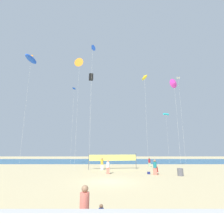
# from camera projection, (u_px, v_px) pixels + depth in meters

# --- Properties ---
(ground_plane) EXTENTS (120.00, 120.00, 0.00)m
(ground_plane) POSITION_uv_depth(u_px,v_px,m) (108.00, 182.00, 16.09)
(ground_plane) COLOR #D1BC89
(ocean_band) EXTENTS (120.00, 20.00, 0.01)m
(ocean_band) POSITION_uv_depth(u_px,v_px,m) (110.00, 161.00, 44.97)
(ocean_band) COLOR #28608C
(ocean_band) RESTS_ON ground
(mother_figure) EXTENTS (0.37, 0.37, 1.60)m
(mother_figure) POSITION_uv_depth(u_px,v_px,m) (84.00, 206.00, 6.58)
(mother_figure) COLOR #7A3872
(mother_figure) RESTS_ON ground
(toddler_figure) EXTENTS (0.20, 0.20, 0.87)m
(toddler_figure) POSITION_uv_depth(u_px,v_px,m) (100.00, 216.00, 6.62)
(toddler_figure) COLOR #2D2D33
(toddler_figure) RESTS_ON ground
(beachgoer_maroon_shirt) EXTENTS (0.37, 0.37, 1.61)m
(beachgoer_maroon_shirt) POSITION_uv_depth(u_px,v_px,m) (149.00, 162.00, 29.73)
(beachgoer_maroon_shirt) COLOR #99B28C
(beachgoer_maroon_shirt) RESTS_ON ground
(beachgoer_white_shirt) EXTENTS (0.39, 0.39, 1.71)m
(beachgoer_white_shirt) POSITION_uv_depth(u_px,v_px,m) (107.00, 166.00, 21.27)
(beachgoer_white_shirt) COLOR #EA7260
(beachgoer_white_shirt) RESTS_ON ground
(beachgoer_teal_shirt) EXTENTS (0.41, 0.41, 1.78)m
(beachgoer_teal_shirt) POSITION_uv_depth(u_px,v_px,m) (154.00, 167.00, 20.58)
(beachgoer_teal_shirt) COLOR #EA7260
(beachgoer_teal_shirt) RESTS_ON ground
(beachgoer_mustard_shirt) EXTENTS (0.40, 0.40, 1.74)m
(beachgoer_mustard_shirt) POSITION_uv_depth(u_px,v_px,m) (101.00, 163.00, 25.54)
(beachgoer_mustard_shirt) COLOR white
(beachgoer_mustard_shirt) RESTS_ON ground
(folding_beach_chair) EXTENTS (0.52, 0.65, 0.89)m
(folding_beach_chair) POSITION_uv_depth(u_px,v_px,m) (155.00, 170.00, 20.99)
(folding_beach_chair) COLOR red
(folding_beach_chair) RESTS_ON ground
(trash_barrel) EXTENTS (0.67, 0.67, 0.83)m
(trash_barrel) POSITION_uv_depth(u_px,v_px,m) (180.00, 172.00, 19.73)
(trash_barrel) COLOR #595960
(trash_barrel) RESTS_ON ground
(volleyball_net) EXTENTS (7.40, 1.24, 2.40)m
(volleyball_net) POSITION_uv_depth(u_px,v_px,m) (112.00, 158.00, 26.47)
(volleyball_net) COLOR #4C4C51
(volleyball_net) RESTS_ON ground
(beach_handbag) EXTENTS (0.35, 0.17, 0.28)m
(beach_handbag) POSITION_uv_depth(u_px,v_px,m) (148.00, 173.00, 21.04)
(beach_handbag) COLOR navy
(beach_handbag) RESTS_ON ground
(kite_white_diamond) EXTENTS (0.83, 0.83, 16.58)m
(kite_white_diamond) POSITION_uv_depth(u_px,v_px,m) (178.00, 79.00, 32.49)
(kite_white_diamond) COLOR silver
(kite_white_diamond) RESTS_ON ground
(kite_orange_delta) EXTENTS (1.50, 0.59, 17.31)m
(kite_orange_delta) POSITION_uv_depth(u_px,v_px,m) (79.00, 63.00, 27.28)
(kite_orange_delta) COLOR silver
(kite_orange_delta) RESTS_ON ground
(kite_blue_delta) EXTENTS (0.91, 1.01, 18.88)m
(kite_blue_delta) POSITION_uv_depth(u_px,v_px,m) (92.00, 49.00, 26.52)
(kite_blue_delta) COLOR silver
(kite_blue_delta) RESTS_ON ground
(kite_blue_diamond) EXTENTS (0.97, 0.97, 16.78)m
(kite_blue_diamond) POSITION_uv_depth(u_px,v_px,m) (74.00, 89.00, 38.55)
(kite_blue_diamond) COLOR silver
(kite_blue_diamond) RESTS_ON ground
(kite_cyan_tube) EXTENTS (1.32, 0.93, 10.18)m
(kite_cyan_tube) POSITION_uv_depth(u_px,v_px,m) (165.00, 114.00, 34.61)
(kite_cyan_tube) COLOR silver
(kite_cyan_tube) RESTS_ON ground
(kite_magenta_delta) EXTENTS (1.60, 1.04, 14.53)m
(kite_magenta_delta) POSITION_uv_depth(u_px,v_px,m) (173.00, 83.00, 28.22)
(kite_magenta_delta) COLOR silver
(kite_magenta_delta) RESTS_ON ground
(kite_yellow_inflatable) EXTENTS (1.03, 1.39, 14.69)m
(kite_yellow_inflatable) POSITION_uv_depth(u_px,v_px,m) (144.00, 78.00, 27.41)
(kite_yellow_inflatable) COLOR silver
(kite_yellow_inflatable) RESTS_ON ground
(kite_black_box) EXTENTS (1.08, 1.08, 19.69)m
(kite_black_box) POSITION_uv_depth(u_px,v_px,m) (90.00, 77.00, 38.42)
(kite_black_box) COLOR silver
(kite_black_box) RESTS_ON ground
(kite_blue_inflatable) EXTENTS (1.50, 2.93, 19.00)m
(kite_blue_inflatable) POSITION_uv_depth(u_px,v_px,m) (30.00, 59.00, 29.35)
(kite_blue_inflatable) COLOR silver
(kite_blue_inflatable) RESTS_ON ground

